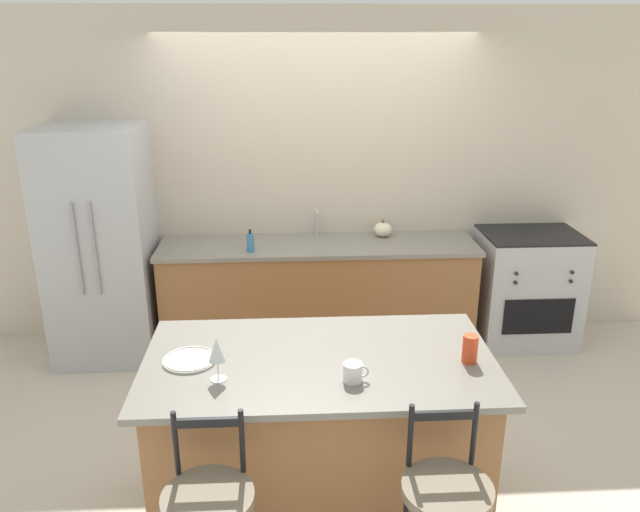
# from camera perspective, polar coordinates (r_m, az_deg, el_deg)

# --- Properties ---
(ground_plane) EXTENTS (18.00, 18.00, 0.00)m
(ground_plane) POSITION_cam_1_polar(r_m,az_deg,el_deg) (5.04, 0.06, -9.91)
(ground_plane) COLOR beige
(wall_back) EXTENTS (6.00, 0.07, 2.70)m
(wall_back) POSITION_cam_1_polar(r_m,az_deg,el_deg) (5.18, -0.36, 6.99)
(wall_back) COLOR beige
(wall_back) RESTS_ON ground_plane
(back_counter) EXTENTS (2.54, 0.65, 0.90)m
(back_counter) POSITION_cam_1_polar(r_m,az_deg,el_deg) (5.16, -0.17, -3.52)
(back_counter) COLOR #936038
(back_counter) RESTS_ON ground_plane
(sink_faucet) EXTENTS (0.02, 0.13, 0.22)m
(sink_faucet) POSITION_cam_1_polar(r_m,az_deg,el_deg) (5.15, -0.29, 3.36)
(sink_faucet) COLOR #ADAFB5
(sink_faucet) RESTS_ON back_counter
(kitchen_island) EXTENTS (1.78, 0.97, 0.94)m
(kitchen_island) POSITION_cam_1_polar(r_m,az_deg,el_deg) (3.44, -0.07, -16.15)
(kitchen_island) COLOR #936038
(kitchen_island) RESTS_ON ground_plane
(refrigerator) EXTENTS (0.78, 0.71, 1.85)m
(refrigerator) POSITION_cam_1_polar(r_m,az_deg,el_deg) (5.15, -19.38, 0.87)
(refrigerator) COLOR #ADAFB5
(refrigerator) RESTS_ON ground_plane
(oven_range) EXTENTS (0.79, 0.63, 0.96)m
(oven_range) POSITION_cam_1_polar(r_m,az_deg,el_deg) (5.51, 18.31, -2.78)
(oven_range) COLOR #B7B7BC
(oven_range) RESTS_ON ground_plane
(bar_stool_far) EXTENTS (0.38, 0.38, 1.04)m
(bar_stool_far) POSITION_cam_1_polar(r_m,az_deg,el_deg) (2.88, 11.37, -21.99)
(bar_stool_far) COLOR black
(bar_stool_far) RESTS_ON ground_plane
(dinner_plate) EXTENTS (0.27, 0.27, 0.02)m
(dinner_plate) POSITION_cam_1_polar(r_m,az_deg,el_deg) (3.23, -11.81, -9.24)
(dinner_plate) COLOR beige
(dinner_plate) RESTS_ON kitchen_island
(wine_glass) EXTENTS (0.08, 0.08, 0.22)m
(wine_glass) POSITION_cam_1_polar(r_m,az_deg,el_deg) (2.98, -9.42, -8.51)
(wine_glass) COLOR white
(wine_glass) RESTS_ON kitchen_island
(coffee_mug) EXTENTS (0.12, 0.09, 0.09)m
(coffee_mug) POSITION_cam_1_polar(r_m,az_deg,el_deg) (2.99, 3.05, -10.56)
(coffee_mug) COLOR white
(coffee_mug) RESTS_ON kitchen_island
(tumbler_cup) EXTENTS (0.08, 0.08, 0.14)m
(tumbler_cup) POSITION_cam_1_polar(r_m,az_deg,el_deg) (3.22, 13.55, -8.23)
(tumbler_cup) COLOR red
(tumbler_cup) RESTS_ON kitchen_island
(pumpkin_decoration) EXTENTS (0.15, 0.15, 0.14)m
(pumpkin_decoration) POSITION_cam_1_polar(r_m,az_deg,el_deg) (5.17, 5.76, 2.43)
(pumpkin_decoration) COLOR beige
(pumpkin_decoration) RESTS_ON back_counter
(soap_bottle) EXTENTS (0.06, 0.06, 0.18)m
(soap_bottle) POSITION_cam_1_polar(r_m,az_deg,el_deg) (4.81, -6.38, 1.25)
(soap_bottle) COLOR teal
(soap_bottle) RESTS_ON back_counter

